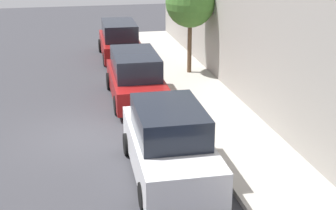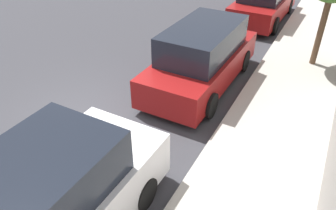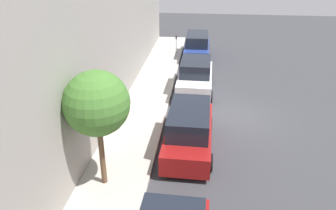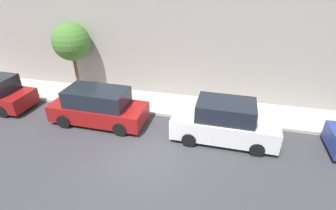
{
  "view_description": "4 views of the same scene",
  "coord_description": "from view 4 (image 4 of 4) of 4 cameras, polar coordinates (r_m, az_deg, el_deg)",
  "views": [
    {
      "loc": [
        -0.28,
        -14.28,
        6.16
      ],
      "look_at": [
        2.69,
        -0.44,
        1.0
      ],
      "focal_mm": 50.0,
      "sensor_mm": 36.0,
      "label": 1
    },
    {
      "loc": [
        5.45,
        -5.25,
        5.22
      ],
      "look_at": [
        2.51,
        0.31,
        1.0
      ],
      "focal_mm": 35.0,
      "sensor_mm": 36.0,
      "label": 2
    },
    {
      "loc": [
        1.71,
        15.37,
        7.9
      ],
      "look_at": [
        3.31,
        1.03,
        1.0
      ],
      "focal_mm": 35.0,
      "sensor_mm": 36.0,
      "label": 3
    },
    {
      "loc": [
        -8.47,
        -3.02,
        7.38
      ],
      "look_at": [
        3.02,
        -0.3,
        1.0
      ],
      "focal_mm": 28.0,
      "sensor_mm": 36.0,
      "label": 4
    }
  ],
  "objects": [
    {
      "name": "ground_plane",
      "position": [
        11.63,
        -4.96,
        -11.13
      ],
      "size": [
        60.0,
        60.0,
        0.0
      ],
      "primitive_type": "plane",
      "color": "#38383D"
    },
    {
      "name": "sidewalk",
      "position": [
        15.43,
        0.43,
        0.11
      ],
      "size": [
        2.55,
        32.0,
        0.15
      ],
      "color": "#B2ADA3",
      "rests_on": "ground_plane"
    },
    {
      "name": "parked_suv_second",
      "position": [
        12.41,
        12.18,
        -3.66
      ],
      "size": [
        2.08,
        4.83,
        1.98
      ],
      "color": "silver",
      "rests_on": "ground_plane"
    },
    {
      "name": "parked_minivan_third",
      "position": [
        13.9,
        -14.94,
        -0.37
      ],
      "size": [
        2.02,
        4.93,
        1.9
      ],
      "color": "maroon",
      "rests_on": "ground_plane"
    },
    {
      "name": "street_tree",
      "position": [
        16.81,
        -20.31,
        12.72
      ],
      "size": [
        2.21,
        2.21,
        4.3
      ],
      "color": "brown",
      "rests_on": "sidewalk"
    }
  ]
}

